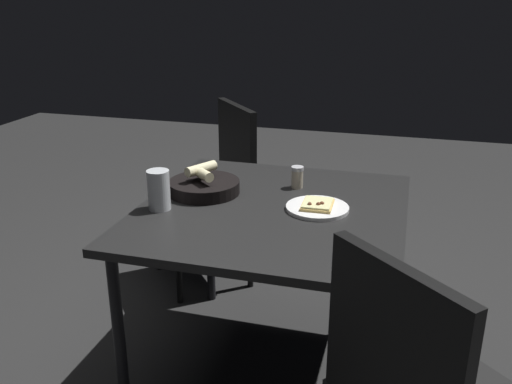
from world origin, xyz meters
name	(u,v)px	position (x,y,z in m)	size (l,w,h in m)	color
ground	(271,367)	(0.00, 0.00, 0.00)	(8.00, 8.00, 0.00)	#262626
dining_table	(272,222)	(0.00, 0.00, 0.64)	(0.95, 0.99, 0.71)	black
pizza_plate	(317,207)	(0.16, 0.02, 0.72)	(0.23, 0.23, 0.04)	white
bread_basket	(204,186)	(-0.29, 0.07, 0.74)	(0.28, 0.28, 0.11)	black
beer_glass	(159,193)	(-0.39, -0.13, 0.77)	(0.08, 0.08, 0.15)	silver
pepper_shaker	(297,178)	(0.04, 0.23, 0.74)	(0.05, 0.05, 0.09)	#BFB299
chair_far	(216,182)	(-0.47, 0.68, 0.53)	(0.62, 0.62, 0.92)	black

